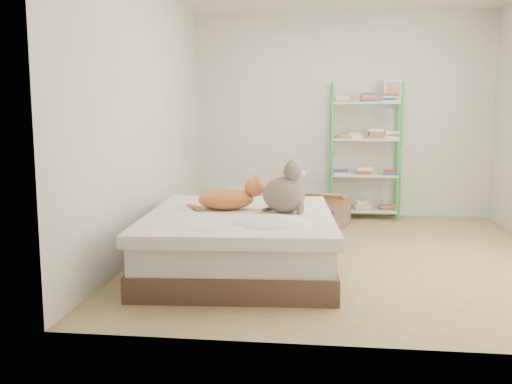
# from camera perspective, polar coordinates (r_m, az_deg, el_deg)

# --- Properties ---
(room) EXTENTS (3.81, 4.21, 2.61)m
(room) POSITION_cam_1_polar(r_m,az_deg,el_deg) (5.05, 9.83, 8.00)
(room) COLOR tan
(room) RESTS_ON ground
(bed) EXTENTS (1.65, 2.01, 0.49)m
(bed) POSITION_cam_1_polar(r_m,az_deg,el_deg) (4.60, -1.68, -5.14)
(bed) COLOR #463028
(bed) RESTS_ON ground
(orange_cat) EXTENTS (0.62, 0.42, 0.23)m
(orange_cat) POSITION_cam_1_polar(r_m,az_deg,el_deg) (4.67, -3.17, -0.49)
(orange_cat) COLOR #DA6334
(orange_cat) RESTS_ON bed
(grey_cat) EXTENTS (0.42, 0.37, 0.44)m
(grey_cat) POSITION_cam_1_polar(r_m,az_deg,el_deg) (4.51, 2.97, 0.55)
(grey_cat) COLOR #695E52
(grey_cat) RESTS_ON bed
(shelf_unit) EXTENTS (0.88, 0.36, 1.74)m
(shelf_unit) POSITION_cam_1_polar(r_m,az_deg,el_deg) (6.97, 11.43, 4.10)
(shelf_unit) COLOR green
(shelf_unit) RESTS_ON ground
(cardboard_box) EXTENTS (0.59, 0.60, 0.41)m
(cardboard_box) POSITION_cam_1_polar(r_m,az_deg,el_deg) (6.51, 7.40, -1.89)
(cardboard_box) COLOR #946B55
(cardboard_box) RESTS_ON ground
(white_bin) EXTENTS (0.40, 0.37, 0.37)m
(white_bin) POSITION_cam_1_polar(r_m,az_deg,el_deg) (7.06, -2.10, -0.97)
(white_bin) COLOR white
(white_bin) RESTS_ON ground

